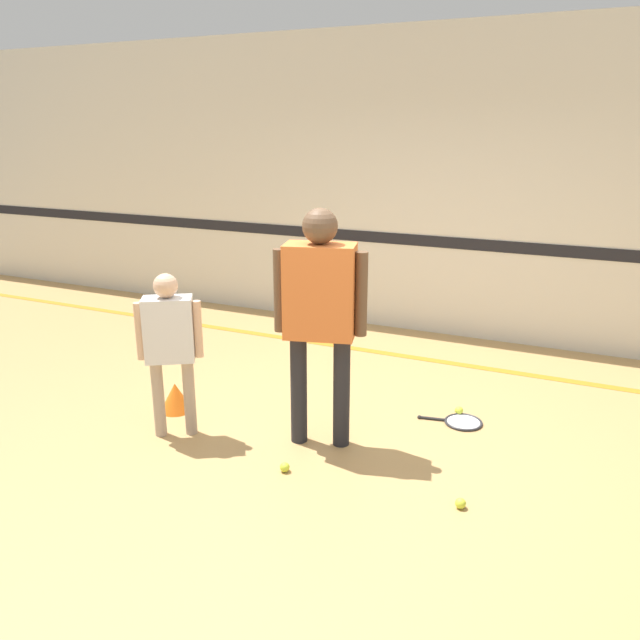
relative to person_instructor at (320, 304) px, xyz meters
name	(u,v)px	position (x,y,z in m)	size (l,w,h in m)	color
ground_plane	(337,452)	(0.17, -0.08, -1.05)	(16.00, 16.00, 0.00)	tan
wall_back	(449,188)	(0.17, 2.86, 0.54)	(16.00, 0.07, 3.20)	silver
floor_stripe	(418,358)	(0.17, 1.97, -1.05)	(14.40, 0.10, 0.01)	orange
person_instructor	(320,304)	(0.00, 0.00, 0.00)	(0.63, 0.37, 1.70)	#232328
person_student_left	(169,338)	(-1.03, -0.33, -0.29)	(0.41, 0.34, 1.23)	tan
racket_spare_on_floor	(461,422)	(0.87, 0.73, -1.04)	(0.52, 0.34, 0.03)	#28282D
tennis_ball_near_instructor	(285,467)	(-0.04, -0.47, -1.02)	(0.07, 0.07, 0.07)	#CCE038
tennis_ball_by_spare_racket	(459,411)	(0.82, 0.88, -1.02)	(0.07, 0.07, 0.07)	#CCE038
tennis_ball_stray_left	(460,503)	(1.11, -0.40, -1.02)	(0.07, 0.07, 0.07)	#CCE038
training_cone	(176,397)	(-1.28, 0.00, -0.93)	(0.26, 0.26, 0.23)	orange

